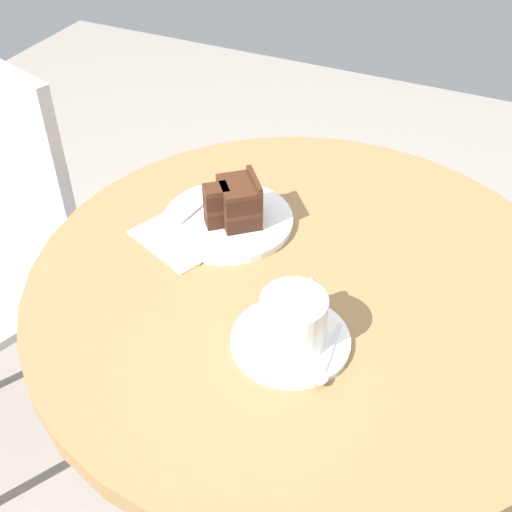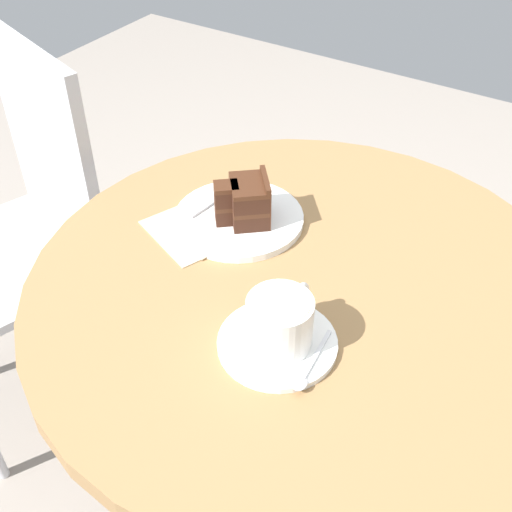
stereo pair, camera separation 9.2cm
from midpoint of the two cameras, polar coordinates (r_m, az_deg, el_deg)
name	(u,v)px [view 1 (the left image)]	position (r m, az deg, el deg)	size (l,w,h in m)	color
cafe_table	(301,328)	(1.02, 1.44, -6.55)	(0.82, 0.82, 0.69)	olive
saucer	(290,340)	(0.85, -0.03, -7.66)	(0.16, 0.16, 0.01)	white
coffee_cup	(294,318)	(0.82, 0.17, -5.67)	(0.12, 0.09, 0.07)	white
teaspoon	(327,361)	(0.82, 3.11, -9.46)	(0.11, 0.02, 0.00)	silver
cake_plate	(228,220)	(1.04, -5.02, 3.09)	(0.21, 0.21, 0.01)	white
cake_slice	(236,202)	(1.01, -4.39, 4.67)	(0.09, 0.10, 0.08)	#381E14
fork	(212,195)	(1.09, -6.33, 5.32)	(0.14, 0.03, 0.00)	silver
napkin	(192,231)	(1.03, -8.24, 2.15)	(0.19, 0.18, 0.00)	beige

